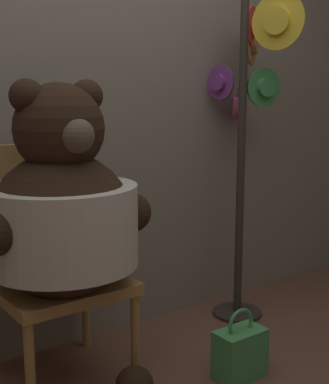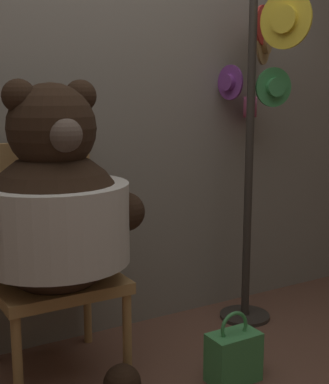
% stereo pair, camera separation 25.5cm
% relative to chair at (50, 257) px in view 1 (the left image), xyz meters
% --- Properties ---
extents(wall_back, '(8.00, 0.10, 2.63)m').
position_rel_chair_xyz_m(wall_back, '(0.21, 0.26, 0.77)').
color(wall_back, gray).
rests_on(wall_back, ground_plane).
extents(chair, '(0.54, 0.51, 1.03)m').
position_rel_chair_xyz_m(chair, '(0.00, 0.00, 0.00)').
color(chair, '#B2844C').
rests_on(chair, ground_plane).
extents(teddy_bear, '(0.75, 0.66, 1.31)m').
position_rel_chair_xyz_m(teddy_bear, '(-0.01, -0.18, 0.22)').
color(teddy_bear, black).
rests_on(teddy_bear, ground_plane).
extents(hat_display_rack, '(0.40, 0.57, 1.77)m').
position_rel_chair_xyz_m(hat_display_rack, '(1.18, -0.02, 0.58)').
color(hat_display_rack, '#332D28').
rests_on(hat_display_rack, ground_plane).
extents(handbag_on_ground, '(0.23, 0.13, 0.32)m').
position_rel_chair_xyz_m(handbag_on_ground, '(0.64, -0.55, -0.42)').
color(handbag_on_ground, '#479E56').
rests_on(handbag_on_ground, ground_plane).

